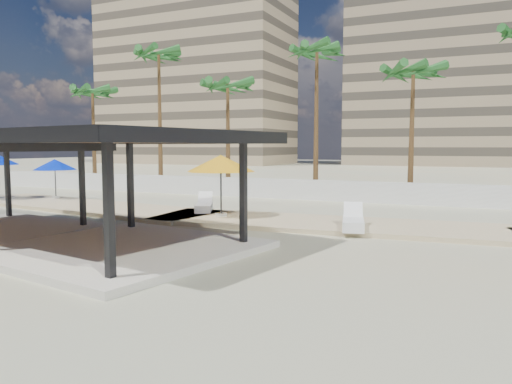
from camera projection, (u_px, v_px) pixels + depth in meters
ground at (210, 259)px, 14.12m from camera, size 200.00×200.00×0.00m
promenade at (348, 223)px, 20.21m from camera, size 44.45×7.97×0.24m
boundary_wall at (350, 191)px, 28.54m from camera, size 56.00×0.30×1.20m
building_west at (196, 80)px, 91.71m from camera, size 34.00×16.00×32.40m
building_mid at (469, 78)px, 81.70m from camera, size 38.00×16.00×30.40m
pavilion_central at (122, 181)px, 14.76m from camera, size 8.24×8.24×3.62m
umbrella_b at (221, 164)px, 21.31m from camera, size 3.77×3.77×2.63m
umbrella_f at (55, 165)px, 28.73m from camera, size 3.28×3.28×2.26m
lounger_a at (204, 207)px, 23.25m from camera, size 1.58×2.25×0.82m
lounger_b at (353, 223)px, 18.26m from camera, size 1.27×2.39×0.86m
palm_a at (92, 96)px, 38.76m from camera, size 3.00×3.00×8.18m
palm_b at (159, 60)px, 36.41m from camera, size 3.00×3.00×10.68m
palm_c at (228, 90)px, 33.59m from camera, size 3.00×3.00×8.06m
palm_d at (317, 57)px, 31.65m from camera, size 3.00×3.00×10.02m
palm_e at (413, 77)px, 28.85m from camera, size 3.00×3.00×8.29m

